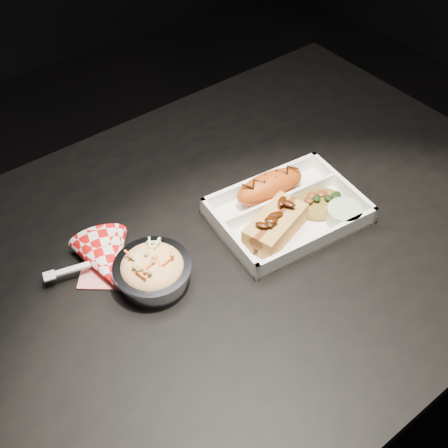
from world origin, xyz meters
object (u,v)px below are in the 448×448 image
at_px(food_tray, 287,214).
at_px(foil_coleslaw_cup, 153,270).
at_px(hotdog, 275,224).
at_px(fried_pastry, 270,186).
at_px(dining_table, 224,275).
at_px(napkin_fork, 106,261).

distance_m(food_tray, foil_coleslaw_cup, 0.26).
bearing_deg(foil_coleslaw_cup, hotdog, -12.22).
distance_m(food_tray, hotdog, 0.06).
bearing_deg(food_tray, fried_pastry, 90.00).
bearing_deg(fried_pastry, food_tray, -96.75).
bearing_deg(food_tray, hotdog, -149.23).
bearing_deg(food_tray, dining_table, 175.82).
xyz_separation_m(dining_table, food_tray, (0.12, -0.02, 0.10)).
xyz_separation_m(fried_pastry, foil_coleslaw_cup, (-0.27, -0.03, -0.00)).
xyz_separation_m(dining_table, napkin_fork, (-0.19, 0.07, 0.11)).
bearing_deg(napkin_fork, food_tray, -1.47).
distance_m(dining_table, napkin_fork, 0.23).
height_order(hotdog, napkin_fork, napkin_fork).
relative_size(hotdog, foil_coleslaw_cup, 1.06).
height_order(foil_coleslaw_cup, napkin_fork, napkin_fork).
xyz_separation_m(hotdog, napkin_fork, (-0.26, 0.12, -0.02)).
bearing_deg(dining_table, hotdog, -31.45).
height_order(fried_pastry, napkin_fork, napkin_fork).
bearing_deg(napkin_fork, foil_coleslaw_cup, -41.63).
bearing_deg(foil_coleslaw_cup, fried_pastry, 6.34).
distance_m(fried_pastry, foil_coleslaw_cup, 0.27).
height_order(food_tray, fried_pastry, fried_pastry).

